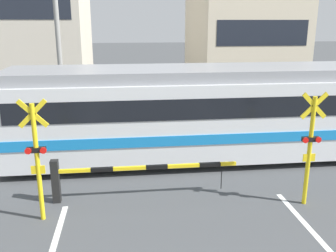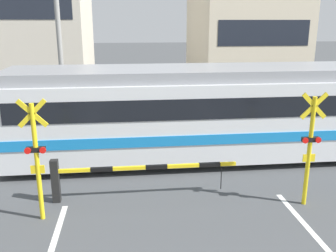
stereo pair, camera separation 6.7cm
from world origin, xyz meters
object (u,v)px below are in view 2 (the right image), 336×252
(crossing_barrier_far, at_px, (198,117))
(pedestrian, at_px, (139,105))
(commuter_train, at_px, (308,108))
(crossing_barrier_near, at_px, (109,173))
(crossing_signal_left, at_px, (36,155))
(crossing_signal_right, at_px, (310,145))

(crossing_barrier_far, height_order, pedestrian, pedestrian)
(pedestrian, bearing_deg, crossing_barrier_far, -41.28)
(commuter_train, height_order, crossing_barrier_near, commuter_train)
(pedestrian, bearing_deg, crossing_signal_left, -107.70)
(crossing_signal_right, distance_m, pedestrian, 9.46)
(crossing_barrier_near, bearing_deg, commuter_train, 22.53)
(commuter_train, distance_m, crossing_barrier_far, 4.46)
(crossing_barrier_near, height_order, crossing_signal_right, crossing_signal_right)
(crossing_signal_left, bearing_deg, pedestrian, 72.30)
(crossing_barrier_far, distance_m, crossing_signal_left, 8.29)
(crossing_signal_left, height_order, pedestrian, crossing_signal_left)
(crossing_signal_left, xyz_separation_m, crossing_signal_right, (6.70, 0.00, 0.00))
(crossing_barrier_near, bearing_deg, crossing_signal_right, -9.71)
(crossing_barrier_far, height_order, crossing_signal_right, crossing_signal_right)
(crossing_signal_right, bearing_deg, commuter_train, 64.43)
(crossing_signal_left, distance_m, crossing_signal_right, 6.70)
(crossing_barrier_far, bearing_deg, crossing_signal_left, -128.24)
(crossing_barrier_near, distance_m, pedestrian, 7.77)
(crossing_signal_left, distance_m, pedestrian, 9.02)
(crossing_barrier_far, distance_m, crossing_signal_right, 6.73)
(crossing_barrier_far, height_order, crossing_signal_left, crossing_signal_left)
(commuter_train, relative_size, crossing_barrier_near, 4.17)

